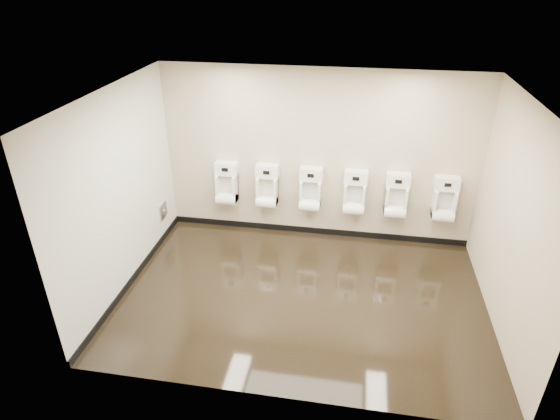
# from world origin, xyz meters

# --- Properties ---
(ground) EXTENTS (5.00, 3.50, 0.00)m
(ground) POSITION_xyz_m (0.00, 0.00, 0.00)
(ground) COLOR black
(ground) RESTS_ON ground
(ceiling) EXTENTS (5.00, 3.50, 0.00)m
(ceiling) POSITION_xyz_m (0.00, 0.00, 2.80)
(ceiling) COLOR white
(back_wall) EXTENTS (5.00, 0.02, 2.80)m
(back_wall) POSITION_xyz_m (0.00, 1.75, 1.40)
(back_wall) COLOR #BBAC90
(back_wall) RESTS_ON ground
(front_wall) EXTENTS (5.00, 0.02, 2.80)m
(front_wall) POSITION_xyz_m (0.00, -1.75, 1.40)
(front_wall) COLOR #BBAC90
(front_wall) RESTS_ON ground
(left_wall) EXTENTS (0.02, 3.50, 2.80)m
(left_wall) POSITION_xyz_m (-2.50, 0.00, 1.40)
(left_wall) COLOR #BBAC90
(left_wall) RESTS_ON ground
(right_wall) EXTENTS (0.02, 3.50, 2.80)m
(right_wall) POSITION_xyz_m (2.50, 0.00, 1.40)
(right_wall) COLOR #BBAC90
(right_wall) RESTS_ON ground
(tile_overlay_left) EXTENTS (0.01, 3.50, 2.80)m
(tile_overlay_left) POSITION_xyz_m (-2.50, 0.00, 1.40)
(tile_overlay_left) COLOR white
(tile_overlay_left) RESTS_ON ground
(skirting_back) EXTENTS (5.00, 0.02, 0.10)m
(skirting_back) POSITION_xyz_m (0.00, 1.74, 0.05)
(skirting_back) COLOR black
(skirting_back) RESTS_ON ground
(skirting_left) EXTENTS (0.02, 3.50, 0.10)m
(skirting_left) POSITION_xyz_m (-2.49, 0.00, 0.05)
(skirting_left) COLOR black
(skirting_left) RESTS_ON ground
(access_panel) EXTENTS (0.04, 0.25, 0.25)m
(access_panel) POSITION_xyz_m (-2.48, 1.20, 0.50)
(access_panel) COLOR #9E9EA3
(access_panel) RESTS_ON left_wall
(urinal_0) EXTENTS (0.38, 0.29, 0.71)m
(urinal_0) POSITION_xyz_m (-1.49, 1.62, 0.82)
(urinal_0) COLOR white
(urinal_0) RESTS_ON back_wall
(urinal_1) EXTENTS (0.38, 0.29, 0.71)m
(urinal_1) POSITION_xyz_m (-0.81, 1.62, 0.82)
(urinal_1) COLOR white
(urinal_1) RESTS_ON back_wall
(urinal_2) EXTENTS (0.38, 0.29, 0.71)m
(urinal_2) POSITION_xyz_m (-0.09, 1.62, 0.82)
(urinal_2) COLOR white
(urinal_2) RESTS_ON back_wall
(urinal_3) EXTENTS (0.38, 0.29, 0.71)m
(urinal_3) POSITION_xyz_m (0.62, 1.62, 0.82)
(urinal_3) COLOR white
(urinal_3) RESTS_ON back_wall
(urinal_4) EXTENTS (0.38, 0.29, 0.71)m
(urinal_4) POSITION_xyz_m (1.27, 1.62, 0.82)
(urinal_4) COLOR white
(urinal_4) RESTS_ON back_wall
(urinal_5) EXTENTS (0.38, 0.29, 0.71)m
(urinal_5) POSITION_xyz_m (2.00, 1.62, 0.82)
(urinal_5) COLOR white
(urinal_5) RESTS_ON back_wall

